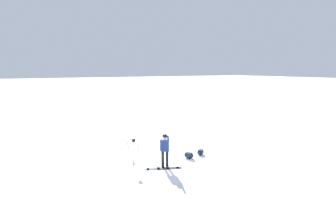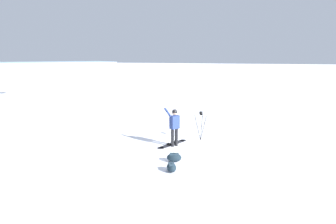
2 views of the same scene
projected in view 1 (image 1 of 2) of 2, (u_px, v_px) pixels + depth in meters
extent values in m
plane|color=white|center=(158.00, 163.00, 15.84)|extent=(300.00, 300.00, 0.00)
cylinder|color=black|center=(167.00, 159.00, 15.07)|extent=(0.14, 0.14, 0.83)
cylinder|color=black|center=(163.00, 159.00, 15.08)|extent=(0.14, 0.14, 0.83)
cube|color=navy|center=(165.00, 145.00, 14.97)|extent=(0.44, 0.48, 0.59)
sphere|color=tan|center=(165.00, 137.00, 14.91)|extent=(0.22, 0.22, 0.22)
sphere|color=black|center=(165.00, 136.00, 14.91)|extent=(0.24, 0.24, 0.24)
cylinder|color=navy|center=(168.00, 139.00, 14.66)|extent=(0.49, 0.38, 0.41)
cylinder|color=navy|center=(161.00, 145.00, 15.01)|extent=(0.09, 0.09, 0.59)
cube|color=black|center=(163.00, 169.00, 14.87)|extent=(0.89, 1.58, 0.02)
cylinder|color=black|center=(179.00, 168.00, 14.98)|extent=(0.29, 0.29, 0.02)
cylinder|color=black|center=(147.00, 169.00, 14.76)|extent=(0.29, 0.29, 0.02)
cube|color=black|center=(167.00, 167.00, 14.90)|extent=(0.24, 0.21, 0.08)
cube|color=black|center=(158.00, 168.00, 14.83)|extent=(0.24, 0.21, 0.08)
ellipsoid|color=#192833|center=(189.00, 155.00, 16.58)|extent=(0.66, 0.52, 0.34)
cube|color=#263A47|center=(189.00, 153.00, 16.56)|extent=(0.39, 0.31, 0.08)
cylinder|color=#262628|center=(131.00, 155.00, 15.08)|extent=(0.04, 0.36, 1.27)
cylinder|color=#262628|center=(137.00, 155.00, 15.11)|extent=(0.29, 0.24, 1.27)
cylinder|color=#262628|center=(134.00, 153.00, 15.33)|extent=(0.33, 0.19, 1.27)
cube|color=black|center=(133.00, 141.00, 15.07)|extent=(0.10, 0.10, 0.06)
cube|color=black|center=(133.00, 140.00, 15.05)|extent=(0.12, 0.16, 0.10)
ellipsoid|color=#192833|center=(200.00, 152.00, 17.25)|extent=(0.54, 0.61, 0.31)
cube|color=#263A47|center=(201.00, 150.00, 17.24)|extent=(0.32, 0.37, 0.08)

